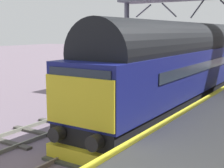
% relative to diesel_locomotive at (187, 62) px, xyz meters
% --- Properties ---
extents(ground_plane, '(140.00, 140.00, 0.00)m').
position_rel_diesel_locomotive_xyz_m(ground_plane, '(-0.00, -7.31, -2.49)').
color(ground_plane, slate).
rests_on(ground_plane, ground).
extents(track_main, '(2.50, 60.00, 0.15)m').
position_rel_diesel_locomotive_xyz_m(track_main, '(-0.00, -7.31, -2.43)').
color(track_main, gray).
rests_on(track_main, ground).
extents(track_adjacent_west, '(2.50, 60.00, 0.15)m').
position_rel_diesel_locomotive_xyz_m(track_adjacent_west, '(-3.52, -7.31, -2.43)').
color(track_adjacent_west, gray).
rests_on(track_adjacent_west, ground).
extents(station_platform, '(4.00, 44.00, 1.01)m').
position_rel_diesel_locomotive_xyz_m(station_platform, '(3.60, -7.31, -1.99)').
color(station_platform, '#9FA4A1').
rests_on(station_platform, ground).
extents(diesel_locomotive, '(2.74, 19.53, 4.68)m').
position_rel_diesel_locomotive_xyz_m(diesel_locomotive, '(0.00, 0.00, 0.00)').
color(diesel_locomotive, black).
rests_on(diesel_locomotive, ground).
extents(signal_post_mid, '(0.44, 0.22, 4.90)m').
position_rel_diesel_locomotive_xyz_m(signal_post_mid, '(-5.77, 4.51, 0.70)').
color(signal_post_mid, gray).
rests_on(signal_post_mid, ground).
extents(overhead_footbridge, '(12.82, 2.00, 6.71)m').
position_rel_diesel_locomotive_xyz_m(overhead_footbridge, '(0.29, 3.54, 3.59)').
color(overhead_footbridge, slate).
rests_on(overhead_footbridge, ground).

